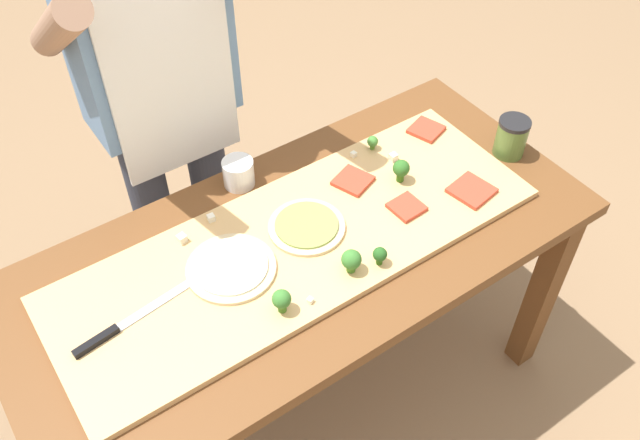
{
  "coord_description": "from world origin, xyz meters",
  "views": [
    {
      "loc": [
        -0.62,
        -0.98,
        2.09
      ],
      "look_at": [
        0.04,
        -0.03,
        0.87
      ],
      "focal_mm": 38.38,
      "sensor_mm": 36.0,
      "label": 1
    }
  ],
  "objects": [
    {
      "name": "cheese_crumble_c",
      "position": [
        -0.09,
        -0.18,
        0.8
      ],
      "size": [
        0.02,
        0.02,
        0.01
      ],
      "primitive_type": "cube",
      "rotation": [
        0.0,
        0.0,
        0.34
      ],
      "color": "silver",
      "rests_on": "cutting_board"
    },
    {
      "name": "sauce_jar",
      "position": [
        0.69,
        -0.05,
        0.84
      ],
      "size": [
        0.09,
        0.09,
        0.12
      ],
      "color": "#517033",
      "rests_on": "prep_table"
    },
    {
      "name": "cheese_crumble_d",
      "position": [
        0.3,
        0.18,
        0.8
      ],
      "size": [
        0.02,
        0.02,
        0.01
      ],
      "primitive_type": "cube",
      "rotation": [
        0.0,
        0.0,
        0.14
      ],
      "color": "silver",
      "rests_on": "cutting_board"
    },
    {
      "name": "pizza_whole_pesto_green",
      "position": [
        0.03,
        0.02,
        0.8
      ],
      "size": [
        0.2,
        0.2,
        0.02
      ],
      "color": "beige",
      "rests_on": "cutting_board"
    },
    {
      "name": "ground_plane",
      "position": [
        0.0,
        0.0,
        0.0
      ],
      "size": [
        8.0,
        8.0,
        0.0
      ],
      "primitive_type": "plane",
      "color": "#896B4C"
    },
    {
      "name": "pizza_slice_center",
      "position": [
        0.54,
        0.15,
        0.8
      ],
      "size": [
        0.11,
        0.11,
        0.01
      ],
      "primitive_type": "cube",
      "rotation": [
        0.0,
        0.0,
        0.32
      ],
      "color": "#BC3D28",
      "rests_on": "cutting_board"
    },
    {
      "name": "broccoli_floret_front_mid",
      "position": [
        0.04,
        -0.15,
        0.83
      ],
      "size": [
        0.05,
        0.05,
        0.07
      ],
      "color": "#3F7220",
      "rests_on": "cutting_board"
    },
    {
      "name": "cutting_board",
      "position": [
        -0.01,
        -0.0,
        0.79
      ],
      "size": [
        1.28,
        0.45,
        0.02
      ],
      "primitive_type": "cube",
      "color": "tan",
      "rests_on": "prep_table"
    },
    {
      "name": "cheese_crumble_a",
      "position": [
        -0.16,
        0.19,
        0.8
      ],
      "size": [
        0.02,
        0.02,
        0.02
      ],
      "primitive_type": "cube",
      "rotation": [
        0.0,
        0.0,
        1.49
      ],
      "color": "white",
      "rests_on": "cutting_board"
    },
    {
      "name": "cheese_crumble_b",
      "position": [
        0.38,
        0.1,
        0.81
      ],
      "size": [
        0.02,
        0.02,
        0.02
      ],
      "primitive_type": "cube",
      "rotation": [
        0.0,
        0.0,
        0.0
      ],
      "color": "silver",
      "rests_on": "cutting_board"
    },
    {
      "name": "broccoli_floret_back_mid",
      "position": [
        0.34,
        0.03,
        0.84
      ],
      "size": [
        0.05,
        0.05,
        0.07
      ],
      "color": "#366618",
      "rests_on": "cutting_board"
    },
    {
      "name": "pizza_slice_far_right",
      "position": [
        0.23,
        0.09,
        0.8
      ],
      "size": [
        0.12,
        0.12,
        0.01
      ],
      "primitive_type": "cube",
      "rotation": [
        0.0,
        0.0,
        0.36
      ],
      "color": "#BC3D28",
      "rests_on": "cutting_board"
    },
    {
      "name": "pizza_whole_white_garlic",
      "position": [
        -0.2,
        0.01,
        0.8
      ],
      "size": [
        0.22,
        0.22,
        0.02
      ],
      "color": "beige",
      "rests_on": "cutting_board"
    },
    {
      "name": "prep_table",
      "position": [
        0.0,
        0.0,
        0.66
      ],
      "size": [
        1.54,
        0.71,
        0.78
      ],
      "color": "brown",
      "rests_on": "ground"
    },
    {
      "name": "pizza_slice_far_left",
      "position": [
        0.47,
        -0.12,
        0.8
      ],
      "size": [
        0.12,
        0.12,
        0.01
      ],
      "primitive_type": "cube",
      "rotation": [
        0.0,
        0.0,
        0.17
      ],
      "color": "#BC3D28",
      "rests_on": "cutting_board"
    },
    {
      "name": "chefs_knife",
      "position": [
        -0.49,
        0.01,
        0.8
      ],
      "size": [
        0.31,
        0.06,
        0.02
      ],
      "color": "#B7BABF",
      "rests_on": "cutting_board"
    },
    {
      "name": "broccoli_floret_back_right",
      "position": [
        0.36,
        0.18,
        0.82
      ],
      "size": [
        0.03,
        0.03,
        0.04
      ],
      "color": "#487A23",
      "rests_on": "cutting_board"
    },
    {
      "name": "cheese_crumble_e",
      "position": [
        -0.25,
        0.17,
        0.81
      ],
      "size": [
        0.02,
        0.02,
        0.02
      ],
      "primitive_type": "cube",
      "rotation": [
        0.0,
        0.0,
        0.19
      ],
      "color": "silver",
      "rests_on": "cutting_board"
    },
    {
      "name": "pizza_slice_near_left",
      "position": [
        0.29,
        -0.07,
        0.8
      ],
      "size": [
        0.09,
        0.09,
        0.01
      ],
      "primitive_type": "cube",
      "rotation": [
        0.0,
        0.0,
        0.06
      ],
      "color": "#BC3D28",
      "rests_on": "cutting_board"
    },
    {
      "name": "broccoli_floret_back_left",
      "position": [
        -0.16,
        -0.16,
        0.83
      ],
      "size": [
        0.05,
        0.05,
        0.07
      ],
      "color": "#3F7220",
      "rests_on": "cutting_board"
    },
    {
      "name": "cook_center",
      "position": [
        -0.1,
        0.53,
        1.0
      ],
      "size": [
        0.54,
        0.39,
        1.67
      ],
      "color": "#333847",
      "rests_on": "ground"
    },
    {
      "name": "broccoli_floret_front_left",
      "position": [
        0.11,
        -0.18,
        0.83
      ],
      "size": [
        0.04,
        0.04,
        0.05
      ],
      "color": "#2C5915",
      "rests_on": "cutting_board"
    },
    {
      "name": "flour_cup",
      "position": [
        -0.02,
        0.29,
        0.81
      ],
      "size": [
        0.09,
        0.09,
        0.08
      ],
      "color": "white",
      "rests_on": "prep_table"
    }
  ]
}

